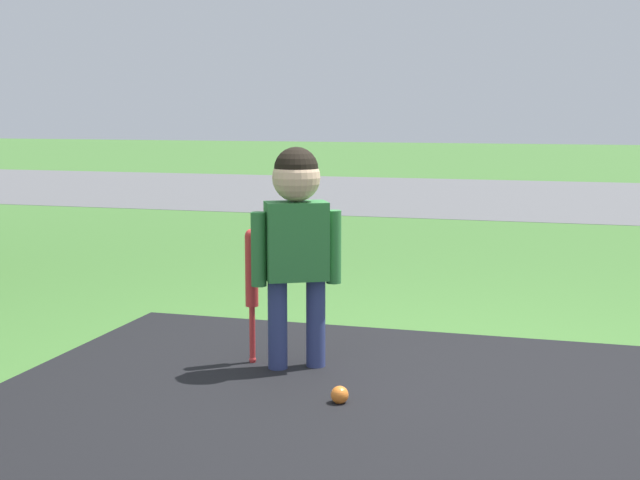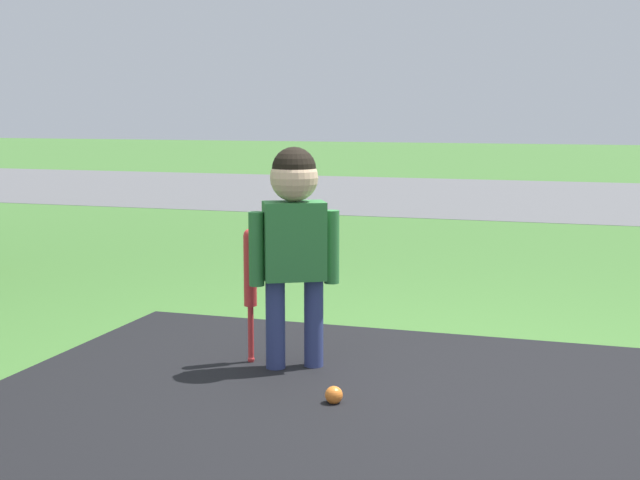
# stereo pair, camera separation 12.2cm
# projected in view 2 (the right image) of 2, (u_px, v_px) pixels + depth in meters

# --- Properties ---
(ground_plane) EXTENTS (60.00, 60.00, 0.00)m
(ground_plane) POSITION_uv_depth(u_px,v_px,m) (403.00, 386.00, 4.02)
(ground_plane) COLOR #3D6B2D
(street_strip) EXTENTS (40.00, 6.00, 0.01)m
(street_strip) POSITION_uv_depth(u_px,v_px,m) (543.00, 197.00, 12.72)
(street_strip) COLOR #59595B
(street_strip) RESTS_ON ground
(child) EXTENTS (0.39, 0.28, 1.07)m
(child) POSITION_uv_depth(u_px,v_px,m) (294.00, 226.00, 4.21)
(child) COLOR navy
(child) RESTS_ON ground
(baseball_bat) EXTENTS (0.06, 0.06, 0.67)m
(baseball_bat) POSITION_uv_depth(u_px,v_px,m) (250.00, 276.00, 4.34)
(baseball_bat) COLOR red
(baseball_bat) RESTS_ON ground
(sports_ball) EXTENTS (0.08, 0.08, 0.08)m
(sports_ball) POSITION_uv_depth(u_px,v_px,m) (334.00, 395.00, 3.77)
(sports_ball) COLOR orange
(sports_ball) RESTS_ON ground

